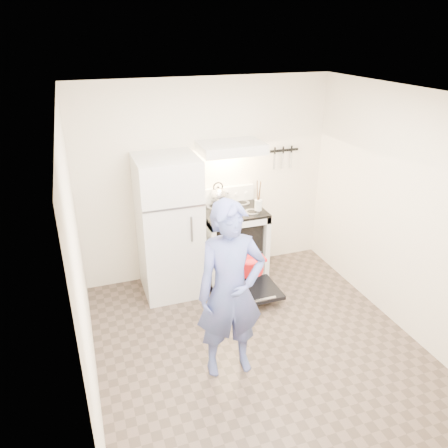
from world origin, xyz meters
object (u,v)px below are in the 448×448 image
Objects in this scene: tea_kettle at (218,194)px; person at (231,291)px; dutch_oven at (248,264)px; stove_body at (232,245)px; refrigerator at (169,227)px.

person is (-0.49, -1.80, -0.24)m from tea_kettle.
person is at bearing -137.60° from dutch_oven.
person reaches higher than tea_kettle.
stove_body is 0.54× the size of person.
person is (-0.60, -1.58, 0.40)m from stove_body.
refrigerator is at bearing -178.23° from stove_body.
stove_body is 1.47m from dutch_oven.
tea_kettle is (0.69, 0.24, 0.25)m from refrigerator.
person is 4.64× the size of dutch_oven.
dutch_oven is at bearing -98.24° from tea_kettle.
stove_body is 2.49× the size of dutch_oven.
tea_kettle is 0.81× the size of dutch_oven.
person reaches higher than stove_body.
stove_body is 3.08× the size of tea_kettle.
dutch_oven is (-0.23, -1.56, -0.14)m from tea_kettle.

